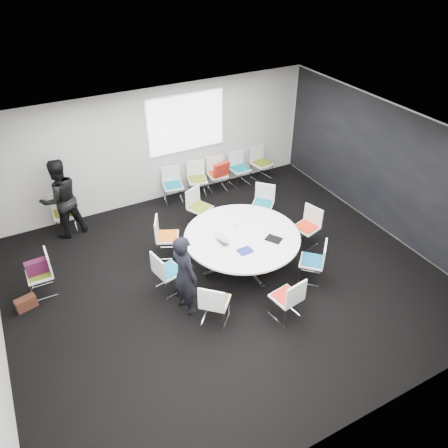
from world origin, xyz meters
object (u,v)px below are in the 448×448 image
chair_ring_g (286,304)px  chair_back_d (239,175)px  chair_ring_d (168,243)px  chair_back_b (197,185)px  chair_person_back (65,219)px  laptop (224,241)px  chair_spare_left (42,281)px  conference_table (242,243)px  chair_back_c (217,180)px  chair_ring_e (168,278)px  chair_ring_h (312,268)px  chair_ring_f (215,309)px  chair_back_e (261,169)px  person_main (184,275)px  brown_bag (26,303)px  chair_ring_b (262,210)px  chair_ring_a (306,234)px  cup (236,226)px  maroon_bag (37,267)px  chair_ring_c (200,214)px  chair_back_a (173,191)px

chair_ring_g → chair_back_d: 4.82m
chair_ring_d → chair_back_b: bearing=165.4°
chair_person_back → laptop: 3.89m
chair_spare_left → laptop: 3.49m
chair_back_b → chair_spare_left: 4.50m
conference_table → chair_back_c: 3.09m
chair_ring_e → chair_ring_h: bearing=57.1°
chair_back_b → chair_ring_f: bearing=84.3°
chair_back_e → chair_ring_d: bearing=18.8°
person_main → brown_bag: (-2.56, 1.36, -0.68)m
chair_ring_b → brown_bag: 5.30m
chair_ring_a → cup: size_ratio=9.78×
cup → chair_spare_left: bearing=168.8°
chair_ring_f → chair_ring_g: (1.15, -0.49, 0.00)m
chair_back_b → laptop: (-0.78, -2.94, 0.47)m
maroon_bag → chair_ring_c: bearing=10.9°
laptop → maroon_bag: 3.47m
chair_ring_f → chair_back_e: same height
chair_ring_h → cup: (-0.96, 1.31, 0.50)m
cup → brown_bag: 4.15m
chair_ring_e → person_main: size_ratio=0.55×
chair_ring_c → chair_ring_d: size_ratio=1.00×
chair_back_c → chair_back_e: (1.33, -0.00, 0.00)m
chair_person_back → brown_bag: chair_person_back is taller
chair_back_b → chair_ring_e: bearing=71.4°
cup → chair_back_d: bearing=59.0°
chair_ring_h → laptop: size_ratio=2.77×
chair_ring_b → laptop: size_ratio=2.77×
chair_back_a → cup: chair_back_a is taller
chair_back_c → chair_ring_g: bearing=84.6°
chair_back_c → cup: (-0.93, -2.64, 0.50)m
chair_back_c → brown_bag: size_ratio=2.44×
chair_ring_h → chair_back_a: 4.15m
chair_spare_left → chair_ring_e: bearing=-115.9°
chair_ring_a → chair_ring_g: 2.20m
chair_back_c → person_main: person_main is taller
chair_ring_g → chair_ring_h: 1.15m
chair_back_a → cup: size_ratio=9.78×
chair_back_b → chair_person_back: size_ratio=1.00×
chair_back_e → chair_spare_left: 6.27m
chair_ring_d → chair_back_c: bearing=156.6°
chair_back_a → laptop: size_ratio=2.77×
chair_ring_f → chair_back_b: bearing=112.1°
chair_ring_h → chair_back_e: 4.17m
chair_spare_left → cup: (3.71, -0.73, 0.50)m
chair_ring_c → brown_bag: size_ratio=2.44×
chair_back_b → chair_back_d: 1.22m
chair_back_a → chair_back_c: size_ratio=1.00×
laptop → cup: cup is taller
brown_bag → chair_ring_h: bearing=-19.3°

